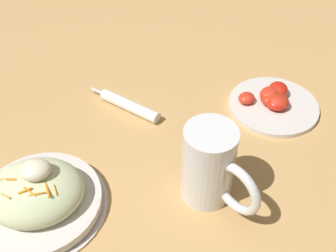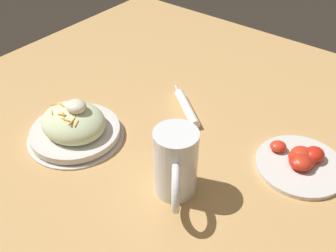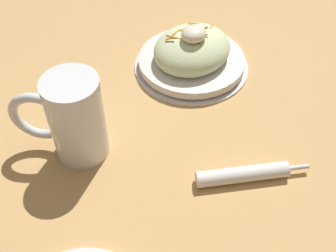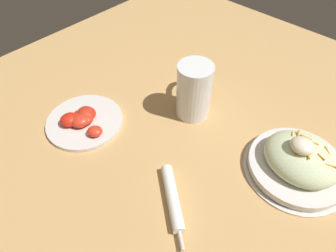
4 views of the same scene
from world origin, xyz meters
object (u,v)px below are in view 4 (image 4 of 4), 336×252
(napkin_roll, at_px, (173,198))
(beer_mug, at_px, (194,93))
(salad_plate, at_px, (299,162))
(tomato_plate, at_px, (83,120))

(napkin_roll, bearing_deg, beer_mug, 120.98)
(beer_mug, relative_size, napkin_roll, 0.97)
(salad_plate, distance_m, napkin_roll, 0.29)
(beer_mug, distance_m, tomato_plate, 0.30)
(salad_plate, distance_m, beer_mug, 0.30)
(salad_plate, distance_m, tomato_plate, 0.53)
(salad_plate, height_order, beer_mug, beer_mug)
(salad_plate, relative_size, beer_mug, 1.53)
(salad_plate, xyz_separation_m, napkin_roll, (-0.15, -0.25, -0.02))
(beer_mug, bearing_deg, salad_plate, 2.27)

